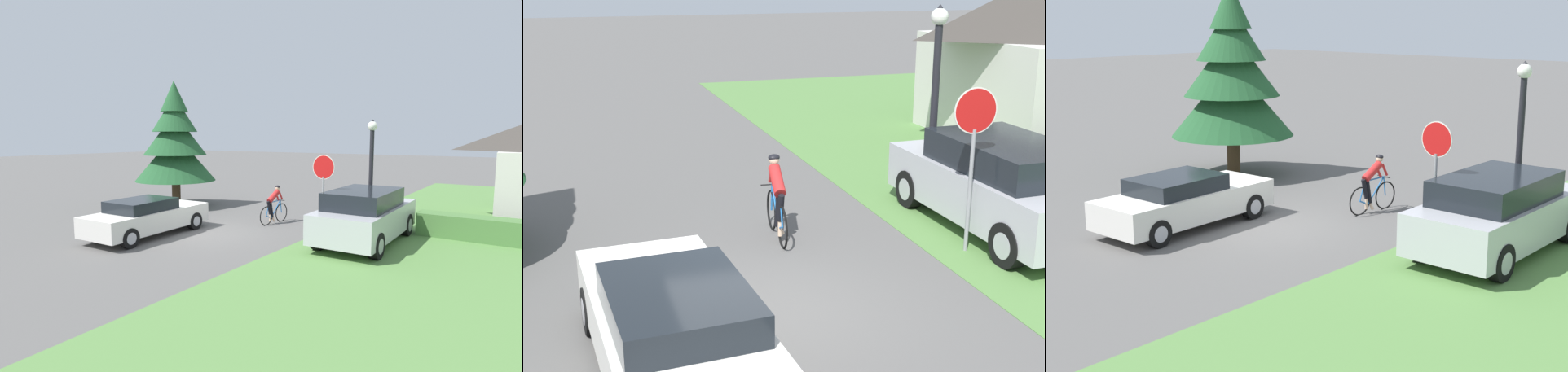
{
  "view_description": "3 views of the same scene",
  "coord_description": "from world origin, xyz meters",
  "views": [
    {
      "loc": [
        9.9,
        -10.76,
        3.49
      ],
      "look_at": [
        1.18,
        1.85,
        1.64
      ],
      "focal_mm": 28.0,
      "sensor_mm": 36.0,
      "label": 1
    },
    {
      "loc": [
        -2.6,
        -9.19,
        4.8
      ],
      "look_at": [
        1.11,
        2.51,
        1.11
      ],
      "focal_mm": 50.0,
      "sensor_mm": 36.0,
      "label": 2
    },
    {
      "loc": [
        12.58,
        -12.16,
        5.15
      ],
      "look_at": [
        0.77,
        0.67,
        1.04
      ],
      "focal_mm": 50.0,
      "sensor_mm": 36.0,
      "label": 3
    }
  ],
  "objects": [
    {
      "name": "cyclist",
      "position": [
        1.1,
        2.9,
        0.74
      ],
      "size": [
        0.44,
        1.77,
        1.55
      ],
      "rotation": [
        0.0,
        0.0,
        1.48
      ],
      "color": "black",
      "rests_on": "ground"
    },
    {
      "name": "stop_sign",
      "position": [
        4.08,
        1.25,
        2.09
      ],
      "size": [
        0.8,
        0.07,
        2.91
      ],
      "rotation": [
        0.0,
        0.0,
        3.1
      ],
      "color": "gray",
      "rests_on": "ground"
    },
    {
      "name": "sedan_left_lane",
      "position": [
        -1.49,
        -1.4,
        0.67
      ],
      "size": [
        2.06,
        4.69,
        1.33
      ],
      "rotation": [
        0.0,
        0.0,
        1.63
      ],
      "color": "silver",
      "rests_on": "ground"
    },
    {
      "name": "street_lamp",
      "position": [
        4.75,
        3.84,
        2.58
      ],
      "size": [
        0.35,
        0.35,
        4.13
      ],
      "color": "black",
      "rests_on": "ground"
    },
    {
      "name": "parked_suv_right",
      "position": [
        5.23,
        2.06,
        0.9
      ],
      "size": [
        2.2,
        5.04,
        1.78
      ],
      "rotation": [
        0.0,
        0.0,
        1.59
      ],
      "color": "#B7B7BC",
      "rests_on": "ground"
    },
    {
      "name": "ground_plane",
      "position": [
        0.0,
        0.0,
        0.0
      ],
      "size": [
        140.0,
        140.0,
        0.0
      ],
      "primitive_type": "plane",
      "color": "#5B5956"
    }
  ]
}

